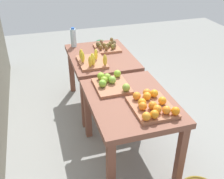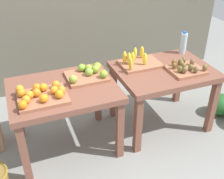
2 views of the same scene
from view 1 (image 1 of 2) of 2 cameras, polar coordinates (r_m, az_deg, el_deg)
name	(u,v)px [view 1 (image 1 of 2)]	position (r m, az deg, el deg)	size (l,w,h in m)	color
ground_plane	(113,125)	(3.45, 0.30, -7.57)	(8.00, 8.00, 0.00)	gray
display_table_left	(130,108)	(2.66, 3.92, -3.98)	(1.04, 0.80, 0.74)	brown
display_table_right	(101,63)	(3.59, -2.33, 5.72)	(1.04, 0.80, 0.74)	brown
orange_bin	(152,105)	(2.45, 8.52, -3.36)	(0.45, 0.37, 0.11)	#A8694A
apple_bin	(111,83)	(2.78, -0.25, 1.39)	(0.42, 0.34, 0.11)	#A8694A
banana_crate	(92,61)	(3.29, -4.33, 6.11)	(0.44, 0.32, 0.17)	#A8694A
kiwi_bin	(107,47)	(3.72, -1.09, 9.07)	(0.36, 0.32, 0.10)	#A8694A
water_bottle	(73,38)	(3.83, -8.20, 10.83)	(0.08, 0.08, 0.27)	silver
watermelon_pile	(102,61)	(4.68, -2.12, 5.98)	(0.62, 0.63, 0.54)	#246F2C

